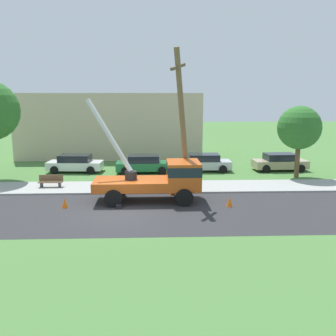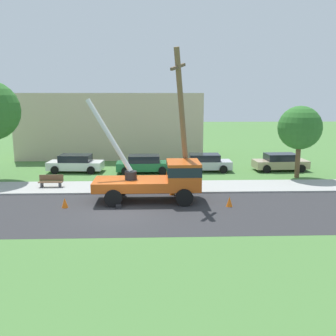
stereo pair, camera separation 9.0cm
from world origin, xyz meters
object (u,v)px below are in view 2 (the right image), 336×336
at_px(parked_sedan_tan, 280,162).
at_px(parked_sedan_white, 76,163).
at_px(traffic_cone_curbside, 172,191).
at_px(utility_truck, 161,177).
at_px(park_bench, 51,181).
at_px(leaning_utility_pole, 183,123).
at_px(parked_sedan_silver, 204,163).
at_px(roadside_tree_near, 300,128).
at_px(traffic_cone_behind, 65,203).
at_px(parked_sedan_green, 144,164).
at_px(traffic_cone_ahead, 229,202).

bearing_deg(parked_sedan_tan, parked_sedan_white, 179.93).
bearing_deg(parked_sedan_white, parked_sedan_tan, -0.07).
bearing_deg(traffic_cone_curbside, utility_truck, -119.07).
bearing_deg(park_bench, traffic_cone_curbside, -14.16).
height_order(leaning_utility_pole, park_bench, leaning_utility_pole).
bearing_deg(park_bench, parked_sedan_silver, 26.60).
relative_size(leaning_utility_pole, roadside_tree_near, 1.64).
xyz_separation_m(leaning_utility_pole, traffic_cone_behind, (-6.69, -2.18, -4.28)).
distance_m(utility_truck, parked_sedan_white, 11.25).
height_order(utility_truck, park_bench, utility_truck).
bearing_deg(roadside_tree_near, park_bench, -171.03).
distance_m(parked_sedan_white, parked_sedan_green, 5.62).
distance_m(traffic_cone_behind, roadside_tree_near, 17.84).
distance_m(utility_truck, parked_sedan_silver, 9.63).
bearing_deg(leaning_utility_pole, parked_sedan_green, 108.85).
bearing_deg(traffic_cone_curbside, leaning_utility_pole, -32.03).
xyz_separation_m(parked_sedan_tan, park_bench, (-17.45, -5.56, -0.25)).
bearing_deg(traffic_cone_ahead, traffic_cone_curbside, 139.41).
bearing_deg(parked_sedan_silver, parked_sedan_green, -174.50).
xyz_separation_m(traffic_cone_behind, park_bench, (-1.97, 4.58, 0.18)).
bearing_deg(traffic_cone_ahead, parked_sedan_tan, 58.50).
bearing_deg(traffic_cone_curbside, parked_sedan_tan, 39.05).
distance_m(parked_sedan_green, roadside_tree_near, 12.32).
bearing_deg(parked_sedan_green, traffic_cone_ahead, -62.61).
xyz_separation_m(traffic_cone_curbside, parked_sedan_white, (-7.56, 7.62, 0.43)).
bearing_deg(roadside_tree_near, traffic_cone_behind, -154.99).
xyz_separation_m(parked_sedan_green, roadside_tree_near, (11.72, -2.26, 3.06)).
xyz_separation_m(traffic_cone_curbside, parked_sedan_green, (-1.96, 7.11, 0.43)).
bearing_deg(parked_sedan_tan, parked_sedan_green, -177.50).
bearing_deg(roadside_tree_near, traffic_cone_ahead, -131.61).
bearing_deg(parked_sedan_silver, parked_sedan_tan, 0.15).
height_order(leaning_utility_pole, traffic_cone_behind, leaning_utility_pole).
height_order(utility_truck, parked_sedan_tan, utility_truck).
xyz_separation_m(utility_truck, parked_sedan_silver, (3.71, 8.86, -0.70)).
distance_m(parked_sedan_silver, park_bench, 12.39).
distance_m(utility_truck, traffic_cone_behind, 5.66).
relative_size(traffic_cone_behind, roadside_tree_near, 0.10).
bearing_deg(traffic_cone_behind, leaning_utility_pole, 18.04).
distance_m(traffic_cone_behind, park_bench, 4.99).
bearing_deg(utility_truck, traffic_cone_ahead, -19.81).
height_order(traffic_cone_ahead, parked_sedan_tan, parked_sedan_tan).
bearing_deg(traffic_cone_ahead, traffic_cone_behind, 179.37).
bearing_deg(parked_sedan_white, park_bench, -95.25).
distance_m(leaning_utility_pole, parked_sedan_green, 8.78).
xyz_separation_m(parked_sedan_white, parked_sedan_tan, (16.93, -0.02, 0.00)).
xyz_separation_m(leaning_utility_pole, parked_sedan_green, (-2.55, 7.47, -3.85)).
height_order(traffic_cone_behind, traffic_cone_curbside, same).
bearing_deg(leaning_utility_pole, park_bench, 164.49).
relative_size(utility_truck, parked_sedan_green, 1.53).
distance_m(traffic_cone_ahead, roadside_tree_near, 10.62).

